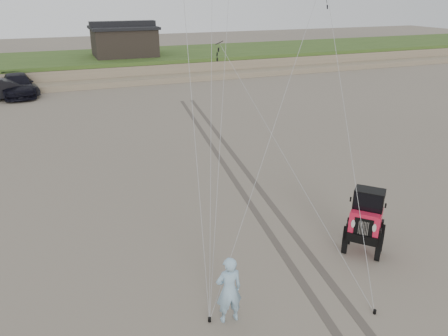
{
  "coord_description": "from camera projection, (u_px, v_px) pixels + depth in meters",
  "views": [
    {
      "loc": [
        -5.44,
        -8.79,
        7.73
      ],
      "look_at": [
        -0.75,
        3.0,
        2.6
      ],
      "focal_mm": 35.0,
      "sensor_mm": 36.0,
      "label": 1
    }
  ],
  "objects": [
    {
      "name": "truck_b",
      "position": [
        6.0,
        89.0,
        33.52
      ],
      "size": [
        4.92,
        2.22,
        1.57
      ],
      "primitive_type": "imported",
      "rotation": [
        0.0,
        0.0,
        1.69
      ],
      "color": "black",
      "rests_on": "ground"
    },
    {
      "name": "tire_tracks",
      "position": [
        239.0,
        174.0,
        19.91
      ],
      "size": [
        5.22,
        29.74,
        0.01
      ],
      "color": "#4C443D",
      "rests_on": "ground"
    },
    {
      "name": "truck_c",
      "position": [
        18.0,
        85.0,
        34.69
      ],
      "size": [
        2.88,
        5.98,
        1.68
      ],
      "primitive_type": "imported",
      "rotation": [
        0.0,
        0.0,
        0.09
      ],
      "color": "black",
      "rests_on": "ground"
    },
    {
      "name": "man",
      "position": [
        229.0,
        290.0,
        10.73
      ],
      "size": [
        0.69,
        0.47,
        1.85
      ],
      "primitive_type": "imported",
      "rotation": [
        0.0,
        0.0,
        3.1
      ],
      "color": "#7EA6C4",
      "rests_on": "ground"
    },
    {
      "name": "stake_aux",
      "position": [
        375.0,
        312.0,
        11.26
      ],
      "size": [
        0.08,
        0.08,
        0.12
      ],
      "primitive_type": "cylinder",
      "color": "black",
      "rests_on": "ground"
    },
    {
      "name": "cabin",
      "position": [
        124.0,
        40.0,
        43.67
      ],
      "size": [
        6.4,
        5.4,
        3.35
      ],
      "color": "black",
      "rests_on": "dune_ridge"
    },
    {
      "name": "stake_main",
      "position": [
        210.0,
        320.0,
        10.99
      ],
      "size": [
        0.08,
        0.08,
        0.12
      ],
      "primitive_type": "cylinder",
      "color": "black",
      "rests_on": "ground"
    },
    {
      "name": "jeep",
      "position": [
        365.0,
        229.0,
        13.63
      ],
      "size": [
        4.69,
        4.58,
        1.71
      ],
      "primitive_type": null,
      "rotation": [
        0.0,
        0.0,
        -0.81
      ],
      "color": "red",
      "rests_on": "ground"
    },
    {
      "name": "dune_ridge",
      "position": [
        105.0,
        65.0,
        44.32
      ],
      "size": [
        160.0,
        14.25,
        1.73
      ],
      "color": "#7A6B54",
      "rests_on": "ground"
    },
    {
      "name": "ground",
      "position": [
        288.0,
        286.0,
        12.33
      ],
      "size": [
        160.0,
        160.0,
        0.0
      ],
      "primitive_type": "plane",
      "color": "#6B6054",
      "rests_on": "ground"
    }
  ]
}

